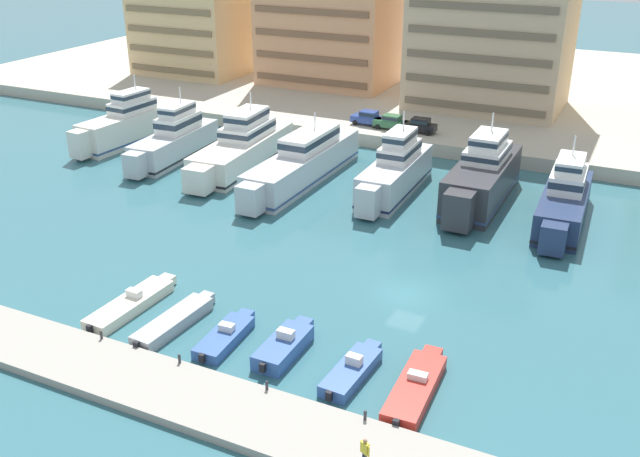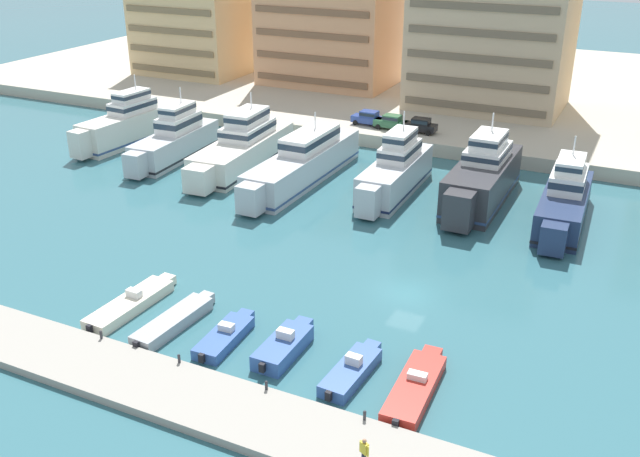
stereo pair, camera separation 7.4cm
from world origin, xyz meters
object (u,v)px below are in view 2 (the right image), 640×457
(yacht_silver_left, at_px, (175,140))
(yacht_ivory_mid_left, at_px, (243,147))
(motorboat_red_center_right, at_px, (415,387))
(car_green_left, at_px, (391,122))
(yacht_charcoal_center_right, at_px, (482,178))
(pedestrian_near_edge, at_px, (364,450))
(motorboat_grey_left, at_px, (174,321))
(yacht_silver_center, at_px, (395,172))
(car_blue_far_left, at_px, (368,117))
(motorboat_blue_center_left, at_px, (284,346))
(yacht_navy_mid_right, at_px, (565,200))
(motorboat_cream_far_left, at_px, (132,303))
(car_black_mid_left, at_px, (420,125))
(motorboat_blue_mid_left, at_px, (225,336))
(motorboat_blue_center, at_px, (352,370))
(yacht_silver_center_left, at_px, (303,162))
(yacht_ivory_far_left, at_px, (127,124))

(yacht_silver_left, bearing_deg, yacht_ivory_mid_left, 8.42)
(yacht_silver_left, height_order, motorboat_red_center_right, yacht_silver_left)
(motorboat_red_center_right, height_order, car_green_left, car_green_left)
(car_green_left, bearing_deg, yacht_charcoal_center_right, -44.51)
(pedestrian_near_edge, bearing_deg, motorboat_red_center_right, 88.47)
(yacht_ivory_mid_left, xyz_separation_m, motorboat_grey_left, (13.38, -31.13, -1.71))
(yacht_silver_center, height_order, car_blue_far_left, yacht_silver_center)
(yacht_ivory_mid_left, height_order, motorboat_blue_center_left, yacht_ivory_mid_left)
(yacht_navy_mid_right, height_order, motorboat_blue_center_left, yacht_navy_mid_right)
(motorboat_grey_left, bearing_deg, motorboat_blue_center_left, 3.19)
(motorboat_grey_left, height_order, car_green_left, car_green_left)
(motorboat_blue_center_left, xyz_separation_m, car_green_left, (-10.01, 46.29, 2.02))
(motorboat_cream_far_left, xyz_separation_m, car_black_mid_left, (6.37, 46.21, 2.16))
(motorboat_cream_far_left, relative_size, motorboat_blue_center_left, 1.41)
(motorboat_blue_mid_left, distance_m, car_black_mid_left, 47.01)
(motorboat_blue_center, relative_size, car_blue_far_left, 1.57)
(yacht_silver_center_left, height_order, car_black_mid_left, yacht_silver_center_left)
(car_black_mid_left, bearing_deg, motorboat_blue_center, -76.39)
(yacht_silver_left, relative_size, yacht_ivory_mid_left, 0.80)
(yacht_charcoal_center_right, distance_m, motorboat_grey_left, 34.81)
(yacht_navy_mid_right, xyz_separation_m, car_black_mid_left, (-19.37, 16.42, 0.46))
(yacht_ivory_far_left, xyz_separation_m, motorboat_blue_center, (43.94, -32.18, -1.91))
(yacht_charcoal_center_right, xyz_separation_m, motorboat_grey_left, (-13.38, -32.07, -2.06))
(yacht_silver_left, relative_size, motorboat_blue_center, 2.49)
(motorboat_blue_center, bearing_deg, yacht_ivory_mid_left, 130.77)
(yacht_silver_center_left, height_order, motorboat_blue_center_left, yacht_silver_center_left)
(pedestrian_near_edge, bearing_deg, car_green_left, 109.20)
(motorboat_cream_far_left, relative_size, pedestrian_near_edge, 5.12)
(motorboat_blue_center_left, relative_size, car_green_left, 1.48)
(motorboat_red_center_right, distance_m, car_blue_far_left, 52.15)
(motorboat_cream_far_left, bearing_deg, yacht_navy_mid_right, 49.17)
(yacht_ivory_far_left, distance_m, pedestrian_near_edge, 62.09)
(yacht_navy_mid_right, distance_m, motorboat_blue_center_left, 32.73)
(motorboat_blue_center_left, bearing_deg, yacht_silver_center, 96.69)
(yacht_ivory_far_left, bearing_deg, motorboat_blue_mid_left, -42.90)
(yacht_charcoal_center_right, xyz_separation_m, car_blue_far_left, (-18.20, 15.22, 0.08))
(yacht_ivory_far_left, bearing_deg, motorboat_red_center_right, -33.70)
(yacht_silver_center_left, bearing_deg, car_blue_far_left, 89.07)
(yacht_silver_center, distance_m, car_black_mid_left, 16.49)
(yacht_ivory_far_left, relative_size, motorboat_cream_far_left, 1.89)
(motorboat_red_center_right, distance_m, car_green_left, 50.35)
(yacht_silver_left, relative_size, yacht_navy_mid_right, 0.99)
(motorboat_cream_far_left, distance_m, pedestrian_near_edge, 23.06)
(car_blue_far_left, distance_m, pedestrian_near_edge, 59.00)
(yacht_silver_center_left, bearing_deg, motorboat_blue_mid_left, -72.67)
(motorboat_cream_far_left, xyz_separation_m, motorboat_blue_center, (17.71, -0.63, 0.02))
(car_blue_far_left, bearing_deg, motorboat_red_center_right, -64.64)
(yacht_silver_center_left, relative_size, pedestrian_near_edge, 13.09)
(yacht_silver_left, bearing_deg, motorboat_red_center_right, -37.10)
(yacht_ivory_far_left, height_order, yacht_navy_mid_right, yacht_ivory_far_left)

